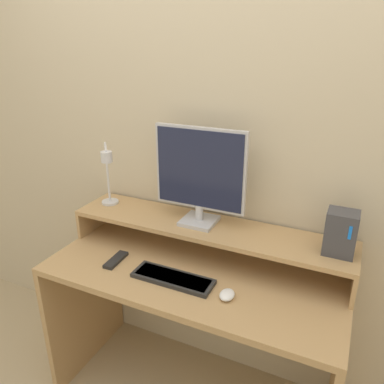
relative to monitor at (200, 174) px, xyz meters
name	(u,v)px	position (x,y,z in m)	size (l,w,h in m)	color
wall_back	(222,151)	(0.04, 0.16, 0.07)	(6.00, 0.05, 2.50)	beige
desk	(193,310)	(0.04, -0.17, -0.62)	(1.35, 0.60, 0.78)	tan
monitor_shelf	(207,229)	(0.04, -0.01, -0.27)	(1.35, 0.28, 0.16)	tan
monitor	(200,174)	(0.00, 0.00, 0.00)	(0.44, 0.16, 0.46)	#BCBCC1
desk_lamp	(108,174)	(-0.48, -0.05, -0.05)	(0.18, 0.20, 0.34)	silver
router_dock	(341,233)	(0.63, -0.02, -0.15)	(0.12, 0.11, 0.19)	#3D3D42
keyboard	(173,278)	(0.00, -0.27, -0.39)	(0.36, 0.12, 0.02)	#282828
mouse	(227,295)	(0.25, -0.29, -0.39)	(0.06, 0.08, 0.03)	white
remote_control	(116,260)	(-0.32, -0.25, -0.39)	(0.05, 0.15, 0.02)	black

